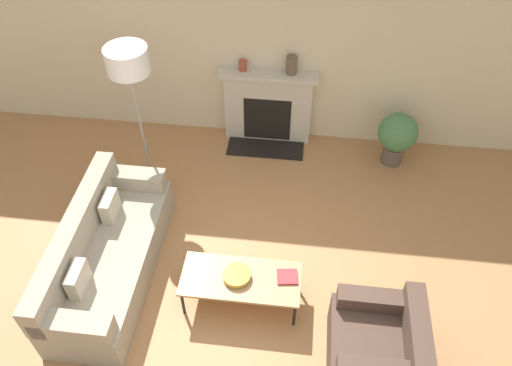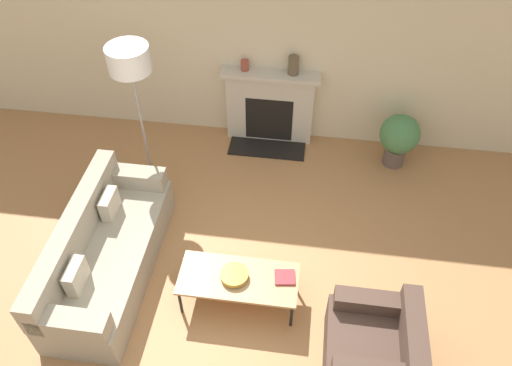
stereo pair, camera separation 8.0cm
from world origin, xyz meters
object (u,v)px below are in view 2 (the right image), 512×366
object	(u,v)px
couch	(105,253)
book	(285,277)
bowl	(234,275)
potted_plant	(399,137)
fireplace	(270,107)
floor_lamp	(130,66)
mantel_vase_left	(245,65)
coffee_table	(238,279)
mantel_vase_center_left	(293,65)
armchair_near	(374,349)

from	to	relation	value
couch	book	size ratio (longest dim) A/B	9.36
bowl	book	size ratio (longest dim) A/B	1.26
bowl	potted_plant	xyz separation A→B (m)	(1.79, 2.41, 0.02)
fireplace	floor_lamp	distance (m)	2.16
potted_plant	fireplace	bearing A→B (deg)	169.73
floor_lamp	mantel_vase_left	xyz separation A→B (m)	(1.09, 1.09, -0.57)
coffee_table	mantel_vase_center_left	distance (m)	2.89
floor_lamp	potted_plant	distance (m)	3.51
mantel_vase_center_left	fireplace	bearing A→B (deg)	-177.07
armchair_near	mantel_vase_left	world-z (taller)	mantel_vase_left
floor_lamp	mantel_vase_center_left	world-z (taller)	floor_lamp
armchair_near	bowl	size ratio (longest dim) A/B	3.05
couch	bowl	world-z (taller)	couch
coffee_table	couch	bearing A→B (deg)	173.56
mantel_vase_left	potted_plant	distance (m)	2.23
book	floor_lamp	distance (m)	2.81
book	potted_plant	xyz separation A→B (m)	(1.28, 2.35, 0.05)
bowl	potted_plant	bearing A→B (deg)	53.43
fireplace	mantel_vase_left	distance (m)	0.72
coffee_table	book	bearing A→B (deg)	7.62
mantel_vase_left	potted_plant	xyz separation A→B (m)	(2.09, -0.33, -0.70)
fireplace	mantel_vase_center_left	distance (m)	0.74
fireplace	couch	distance (m)	2.97
book	potted_plant	world-z (taller)	potted_plant
coffee_table	mantel_vase_center_left	bearing A→B (deg)	83.98
mantel_vase_center_left	potted_plant	xyz separation A→B (m)	(1.46, -0.33, -0.75)
couch	mantel_vase_left	bearing A→B (deg)	-23.99
armchair_near	potted_plant	size ratio (longest dim) A/B	1.14
armchair_near	bowl	world-z (taller)	armchair_near
bowl	mantel_vase_left	world-z (taller)	mantel_vase_left
bowl	floor_lamp	bearing A→B (deg)	130.09
coffee_table	mantel_vase_left	world-z (taller)	mantel_vase_left
bowl	potted_plant	world-z (taller)	potted_plant
armchair_near	mantel_vase_center_left	xyz separation A→B (m)	(-1.08, 3.29, 0.90)
mantel_vase_left	fireplace	bearing A→B (deg)	-2.47
bowl	mantel_vase_center_left	xyz separation A→B (m)	(0.33, 2.75, 0.78)
book	mantel_vase_left	distance (m)	2.90
fireplace	potted_plant	xyz separation A→B (m)	(1.75, -0.32, -0.07)
couch	potted_plant	bearing A→B (deg)	-55.26
coffee_table	mantel_vase_center_left	size ratio (longest dim) A/B	5.03
book	mantel_vase_center_left	bearing A→B (deg)	86.08
fireplace	floor_lamp	xyz separation A→B (m)	(-1.43, -1.08, 1.20)
fireplace	mantel_vase_center_left	xyz separation A→B (m)	(0.29, 0.01, 0.68)
armchair_near	potted_plant	bearing A→B (deg)	172.63
armchair_near	mantel_vase_center_left	distance (m)	3.58
couch	mantel_vase_center_left	size ratio (longest dim) A/B	8.80
book	coffee_table	bearing A→B (deg)	179.86
fireplace	coffee_table	xyz separation A→B (m)	(0.00, -2.73, -0.16)
floor_lamp	mantel_vase_center_left	xyz separation A→B (m)	(1.72, 1.09, -0.52)
fireplace	coffee_table	size ratio (longest dim) A/B	1.07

